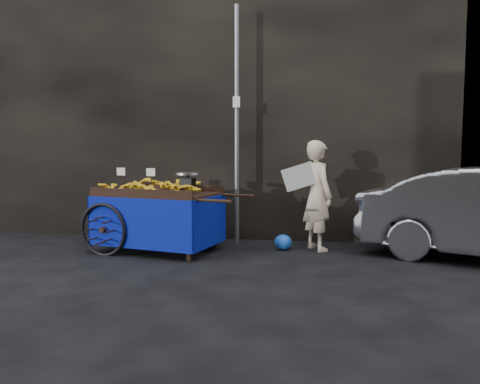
# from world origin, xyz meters

# --- Properties ---
(ground) EXTENTS (80.00, 80.00, 0.00)m
(ground) POSITION_xyz_m (0.00, 0.00, 0.00)
(ground) COLOR black
(ground) RESTS_ON ground
(building_wall) EXTENTS (13.50, 2.00, 5.00)m
(building_wall) POSITION_xyz_m (0.39, 2.60, 2.50)
(building_wall) COLOR black
(building_wall) RESTS_ON ground
(street_pole) EXTENTS (0.12, 0.10, 4.00)m
(street_pole) POSITION_xyz_m (0.30, 1.30, 2.01)
(street_pole) COLOR slate
(street_pole) RESTS_ON ground
(banana_cart) EXTENTS (2.65, 1.64, 1.34)m
(banana_cart) POSITION_xyz_m (-0.88, 0.49, 0.83)
(banana_cart) COLOR black
(banana_cart) RESTS_ON ground
(vendor) EXTENTS (0.93, 0.76, 1.75)m
(vendor) POSITION_xyz_m (1.65, 0.92, 0.88)
(vendor) COLOR #CAB396
(vendor) RESTS_ON ground
(plastic_bag) EXTENTS (0.28, 0.22, 0.25)m
(plastic_bag) POSITION_xyz_m (1.12, 0.80, 0.13)
(plastic_bag) COLOR blue
(plastic_bag) RESTS_ON ground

